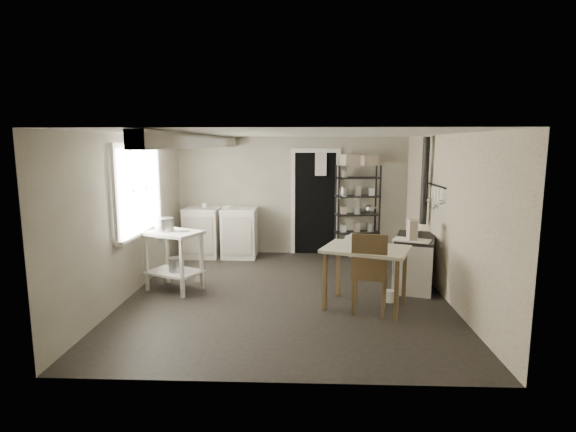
{
  "coord_description": "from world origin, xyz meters",
  "views": [
    {
      "loc": [
        0.26,
        -6.31,
        2.16
      ],
      "look_at": [
        0.0,
        0.3,
        1.1
      ],
      "focal_mm": 28.0,
      "sensor_mm": 36.0,
      "label": 1
    }
  ],
  "objects_px": {
    "prep_table": "(174,264)",
    "flour_sack": "(353,245)",
    "work_table": "(365,280)",
    "chair": "(370,275)",
    "stockpot": "(164,228)",
    "base_cabinets": "(221,233)",
    "shelf_rack": "(357,208)",
    "stove": "(415,259)"
  },
  "relations": [
    {
      "from": "stockpot",
      "to": "work_table",
      "type": "relative_size",
      "value": 0.28
    },
    {
      "from": "stockpot",
      "to": "flour_sack",
      "type": "relative_size",
      "value": 0.61
    },
    {
      "from": "chair",
      "to": "work_table",
      "type": "bearing_deg",
      "value": 118.33
    },
    {
      "from": "stockpot",
      "to": "stove",
      "type": "relative_size",
      "value": 0.3
    },
    {
      "from": "stockpot",
      "to": "flour_sack",
      "type": "bearing_deg",
      "value": 34.37
    },
    {
      "from": "base_cabinets",
      "to": "stockpot",
      "type": "bearing_deg",
      "value": -102.04
    },
    {
      "from": "stockpot",
      "to": "work_table",
      "type": "height_order",
      "value": "stockpot"
    },
    {
      "from": "base_cabinets",
      "to": "stove",
      "type": "xyz_separation_m",
      "value": [
        3.29,
        -1.75,
        -0.02
      ]
    },
    {
      "from": "shelf_rack",
      "to": "work_table",
      "type": "height_order",
      "value": "shelf_rack"
    },
    {
      "from": "base_cabinets",
      "to": "chair",
      "type": "bearing_deg",
      "value": -48.23
    },
    {
      "from": "shelf_rack",
      "to": "stockpot",
      "type": "bearing_deg",
      "value": -152.1
    },
    {
      "from": "prep_table",
      "to": "base_cabinets",
      "type": "bearing_deg",
      "value": 81.23
    },
    {
      "from": "work_table",
      "to": "shelf_rack",
      "type": "bearing_deg",
      "value": 85.97
    },
    {
      "from": "shelf_rack",
      "to": "stove",
      "type": "xyz_separation_m",
      "value": [
        0.66,
        -1.93,
        -0.51
      ]
    },
    {
      "from": "work_table",
      "to": "stockpot",
      "type": "bearing_deg",
      "value": 167.58
    },
    {
      "from": "stove",
      "to": "work_table",
      "type": "xyz_separation_m",
      "value": [
        -0.86,
        -0.91,
        -0.06
      ]
    },
    {
      "from": "base_cabinets",
      "to": "stove",
      "type": "distance_m",
      "value": 3.73
    },
    {
      "from": "work_table",
      "to": "chair",
      "type": "height_order",
      "value": "chair"
    },
    {
      "from": "stove",
      "to": "chair",
      "type": "bearing_deg",
      "value": -111.61
    },
    {
      "from": "base_cabinets",
      "to": "stove",
      "type": "relative_size",
      "value": 1.46
    },
    {
      "from": "shelf_rack",
      "to": "chair",
      "type": "bearing_deg",
      "value": -100.72
    },
    {
      "from": "stove",
      "to": "work_table",
      "type": "relative_size",
      "value": 0.92
    },
    {
      "from": "shelf_rack",
      "to": "flour_sack",
      "type": "distance_m",
      "value": 0.73
    },
    {
      "from": "prep_table",
      "to": "flour_sack",
      "type": "height_order",
      "value": "prep_table"
    },
    {
      "from": "base_cabinets",
      "to": "flour_sack",
      "type": "relative_size",
      "value": 3.0
    },
    {
      "from": "chair",
      "to": "stockpot",
      "type": "bearing_deg",
      "value": 178.01
    },
    {
      "from": "shelf_rack",
      "to": "work_table",
      "type": "relative_size",
      "value": 1.64
    },
    {
      "from": "stockpot",
      "to": "prep_table",
      "type": "bearing_deg",
      "value": -6.96
    },
    {
      "from": "stockpot",
      "to": "chair",
      "type": "bearing_deg",
      "value": -14.96
    },
    {
      "from": "prep_table",
      "to": "chair",
      "type": "relative_size",
      "value": 0.84
    },
    {
      "from": "stockpot",
      "to": "base_cabinets",
      "type": "xyz_separation_m",
      "value": [
        0.45,
        2.02,
        -0.48
      ]
    },
    {
      "from": "base_cabinets",
      "to": "flour_sack",
      "type": "xyz_separation_m",
      "value": [
        2.54,
        0.02,
        -0.22
      ]
    },
    {
      "from": "base_cabinets",
      "to": "chair",
      "type": "xyz_separation_m",
      "value": [
        2.47,
        -2.8,
        0.03
      ]
    },
    {
      "from": "stockpot",
      "to": "stove",
      "type": "bearing_deg",
      "value": 4.16
    },
    {
      "from": "work_table",
      "to": "chair",
      "type": "bearing_deg",
      "value": -74.63
    },
    {
      "from": "flour_sack",
      "to": "base_cabinets",
      "type": "bearing_deg",
      "value": -179.55
    },
    {
      "from": "base_cabinets",
      "to": "chair",
      "type": "height_order",
      "value": "chair"
    },
    {
      "from": "stockpot",
      "to": "work_table",
      "type": "xyz_separation_m",
      "value": [
        2.88,
        -0.63,
        -0.56
      ]
    },
    {
      "from": "stockpot",
      "to": "shelf_rack",
      "type": "distance_m",
      "value": 3.78
    },
    {
      "from": "base_cabinets",
      "to": "shelf_rack",
      "type": "distance_m",
      "value": 2.68
    },
    {
      "from": "base_cabinets",
      "to": "chair",
      "type": "distance_m",
      "value": 3.74
    },
    {
      "from": "work_table",
      "to": "chair",
      "type": "distance_m",
      "value": 0.18
    }
  ]
}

